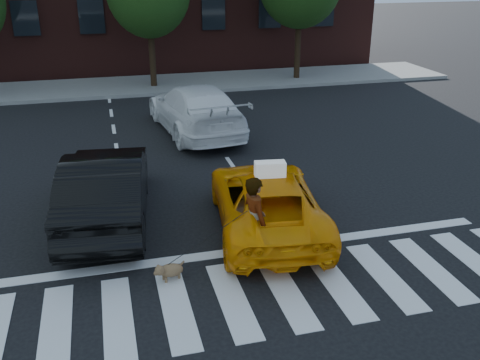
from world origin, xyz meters
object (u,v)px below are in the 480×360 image
object	(u,v)px
white_suv	(195,109)
taxi	(266,200)
black_sedan	(106,187)
woman	(255,222)
dog	(169,270)

from	to	relation	value
white_suv	taxi	bearing A→B (deg)	85.40
taxi	black_sedan	bearing A→B (deg)	-13.15
woman	dog	world-z (taller)	woman
black_sedan	taxi	bearing A→B (deg)	165.16
taxi	dog	world-z (taller)	taxi
taxi	woman	bearing A→B (deg)	71.96
taxi	white_suv	bearing A→B (deg)	-80.31
white_suv	woman	xyz separation A→B (m)	(-0.45, -8.83, 0.10)
dog	taxi	bearing A→B (deg)	16.27
black_sedan	dog	xyz separation A→B (m)	(0.99, -2.89, -0.61)
taxi	white_suv	world-z (taller)	white_suv
taxi	dog	bearing A→B (deg)	41.27
black_sedan	dog	bearing A→B (deg)	115.20
black_sedan	woman	xyz separation A→B (m)	(2.72, -2.71, 0.10)
dog	white_suv	bearing A→B (deg)	59.35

